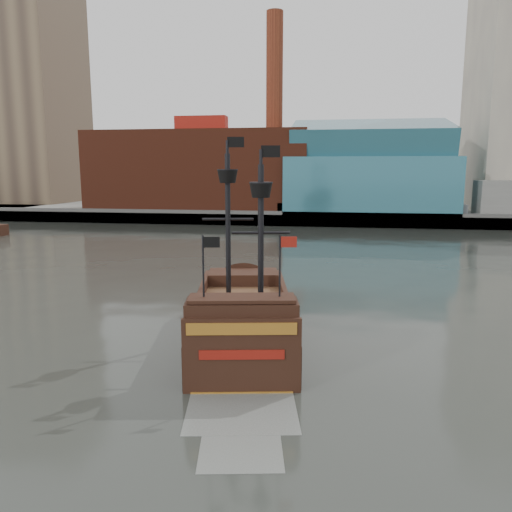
# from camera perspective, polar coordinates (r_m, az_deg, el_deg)

# --- Properties ---
(ground) EXTENTS (400.00, 400.00, 0.00)m
(ground) POSITION_cam_1_polar(r_m,az_deg,el_deg) (26.90, -0.56, -11.62)
(ground) COLOR #2B2E29
(ground) RESTS_ON ground
(promenade_far) EXTENTS (220.00, 60.00, 2.00)m
(promenade_far) POSITION_cam_1_polar(r_m,az_deg,el_deg) (117.09, 7.03, 5.47)
(promenade_far) COLOR slate
(promenade_far) RESTS_ON ground
(seawall) EXTENTS (220.00, 1.00, 2.60)m
(seawall) POSITION_cam_1_polar(r_m,az_deg,el_deg) (87.70, 6.31, 4.22)
(seawall) COLOR #4C4C49
(seawall) RESTS_ON ground
(skyline) EXTENTS (149.00, 45.00, 62.00)m
(skyline) POSITION_cam_1_polar(r_m,az_deg,el_deg) (110.23, 9.98, 17.40)
(skyline) COLOR brown
(skyline) RESTS_ON promenade_far
(pirate_ship) EXTENTS (7.86, 17.38, 12.55)m
(pirate_ship) POSITION_cam_1_polar(r_m,az_deg,el_deg) (28.62, -1.51, -7.87)
(pirate_ship) COLOR black
(pirate_ship) RESTS_ON ground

